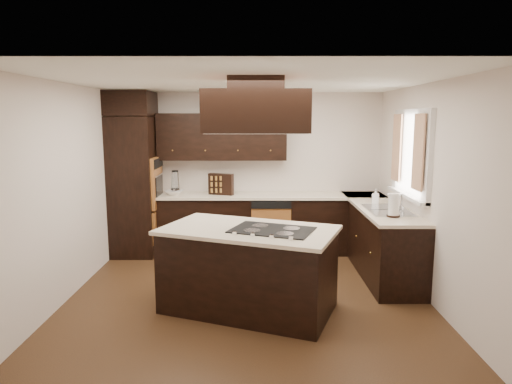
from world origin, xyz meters
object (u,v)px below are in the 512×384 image
(spice_rack, at_px, (221,184))
(oven_column, at_px, (134,186))
(island, at_px, (249,271))
(range_hood, at_px, (256,112))

(spice_rack, bearing_deg, oven_column, -157.89)
(island, relative_size, spice_rack, 4.51)
(island, bearing_deg, oven_column, 151.08)
(range_hood, xyz_separation_m, spice_rack, (-0.55, 2.32, -1.08))
(oven_column, distance_m, range_hood, 3.13)
(island, relative_size, range_hood, 1.69)
(island, distance_m, spice_rack, 2.34)
(oven_column, bearing_deg, island, -49.97)
(range_hood, height_order, spice_rack, range_hood)
(oven_column, xyz_separation_m, island, (1.80, -2.14, -0.62))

